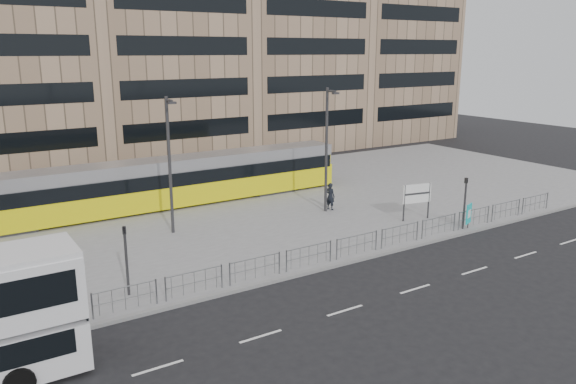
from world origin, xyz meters
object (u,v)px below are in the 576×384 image
station_sign (417,195)px  traffic_light_east (465,196)px  lamp_post_west (170,160)px  pedestrian (330,196)px  lamp_post_east (327,145)px  traffic_light_west (126,252)px  ad_panel (469,214)px  tram (153,184)px

station_sign → traffic_light_east: traffic_light_east is taller
traffic_light_east → lamp_post_west: lamp_post_west is taller
pedestrian → lamp_post_east: 3.52m
traffic_light_west → lamp_post_west: size_ratio=0.40×
traffic_light_east → lamp_post_west: size_ratio=0.40×
pedestrian → traffic_light_west: size_ratio=0.58×
lamp_post_east → pedestrian: bearing=22.3°
ad_panel → pedestrian: bearing=98.4°
station_sign → traffic_light_east: (1.02, -2.84, 0.40)m
tram → ad_panel: bearing=-45.2°
pedestrian → lamp_post_west: lamp_post_west is taller
lamp_post_west → lamp_post_east: 10.16m
ad_panel → lamp_post_west: bearing=128.3°
traffic_light_west → traffic_light_east: size_ratio=1.00×
pedestrian → traffic_light_west: bearing=90.8°
pedestrian → traffic_light_east: 8.70m
traffic_light_east → lamp_post_west: 17.18m
station_sign → traffic_light_west: size_ratio=0.74×
ad_panel → lamp_post_west: (-15.08, 8.61, 3.42)m
ad_panel → lamp_post_east: lamp_post_east is taller
ad_panel → traffic_light_east: (-0.35, 0.08, 1.10)m
station_sign → traffic_light_west: (-18.50, -1.37, 0.40)m
station_sign → lamp_post_east: 6.43m
traffic_light_east → ad_panel: bearing=-20.1°
tram → traffic_light_east: 19.84m
lamp_post_west → ad_panel: bearing=-29.7°
ad_panel → lamp_post_west: lamp_post_west is taller
station_sign → lamp_post_west: 15.09m
ad_panel → traffic_light_east: traffic_light_east is taller
ad_panel → pedestrian: size_ratio=0.82×
tram → lamp_post_east: lamp_post_east is taller
station_sign → lamp_post_east: (-3.61, 4.53, 2.80)m
lamp_post_east → ad_panel: bearing=-56.2°
pedestrian → traffic_light_east: bearing=-172.2°
tram → lamp_post_west: bearing=-98.8°
pedestrian → traffic_light_west: (-15.39, -6.11, 1.07)m
ad_panel → traffic_light_east: size_ratio=0.48×
lamp_post_west → traffic_light_east: bearing=-30.1°
tram → traffic_light_east: (13.88, -14.17, 0.34)m
tram → ad_panel: 20.15m
traffic_light_east → lamp_post_west: bearing=142.9°
traffic_light_west → traffic_light_east: same height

